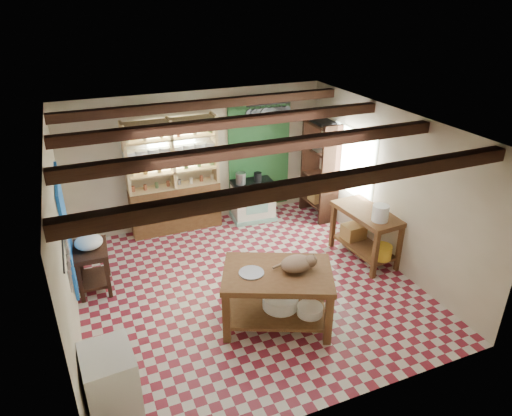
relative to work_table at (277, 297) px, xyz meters
name	(u,v)px	position (x,y,z in m)	size (l,w,h in m)	color
floor	(247,287)	(-0.07, 0.94, -0.42)	(5.00, 5.00, 0.02)	maroon
ceiling	(246,125)	(-0.07, 0.94, 2.19)	(5.00, 5.00, 0.02)	#45454A
wall_back	(199,159)	(-0.07, 3.44, 0.89)	(5.00, 0.04, 2.60)	beige
wall_front	(338,314)	(-0.07, -1.56, 0.89)	(5.00, 0.04, 2.60)	beige
wall_left	(63,246)	(-2.57, 0.94, 0.89)	(0.04, 5.00, 2.60)	beige
wall_right	(387,187)	(2.43, 0.94, 0.89)	(0.04, 5.00, 2.60)	beige
ceiling_beams	(246,134)	(-0.07, 0.94, 2.07)	(5.00, 3.80, 0.15)	#371D13
blue_wall_patch	(66,229)	(-2.54, 1.84, 0.69)	(0.04, 1.40, 1.60)	blue
green_wall_patch	(259,154)	(1.18, 3.41, 0.84)	(1.30, 0.04, 2.30)	#1F4E24
window_back	(171,142)	(-0.57, 3.42, 1.29)	(0.90, 0.02, 0.80)	silver
window_right	(353,162)	(2.41, 1.94, 0.99)	(0.02, 1.30, 1.20)	silver
utensil_rail	(65,260)	(-2.51, -0.26, 1.37)	(0.06, 0.90, 0.28)	black
pot_rack	(268,113)	(1.18, 2.99, 1.77)	(0.86, 0.12, 0.36)	black
shelving_unit	(173,176)	(-0.62, 3.25, 0.69)	(1.70, 0.34, 2.20)	#D8B57C
tall_rack	(320,170)	(2.21, 2.74, 0.59)	(0.40, 0.86, 2.00)	#371D13
work_table	(277,297)	(0.00, 0.00, 0.00)	(1.46, 0.98, 0.83)	brown
stove	(253,201)	(0.91, 3.09, -0.02)	(0.82, 0.55, 0.80)	white
prep_table	(94,268)	(-2.27, 1.81, -0.05)	(0.49, 0.72, 0.73)	#371D13
white_cabinet	(112,387)	(-2.29, -0.80, 0.05)	(0.51, 0.62, 0.92)	white
right_counter	(365,235)	(2.11, 0.96, 0.03)	(0.63, 1.26, 0.90)	brown
cat	(296,264)	(0.25, -0.06, 0.51)	(0.44, 0.34, 0.20)	#947056
steel_tray	(251,273)	(-0.34, 0.10, 0.42)	(0.34, 0.34, 0.02)	#939299
basin_large	(280,301)	(0.07, 0.02, -0.11)	(0.50, 0.50, 0.18)	white
basin_small	(310,310)	(0.37, -0.28, -0.13)	(0.36, 0.36, 0.12)	white
kettle_left	(241,178)	(0.66, 3.11, 0.50)	(0.20, 0.20, 0.23)	#939299
kettle_right	(258,177)	(1.01, 3.08, 0.48)	(0.15, 0.15, 0.19)	black
enamel_bowl	(89,242)	(-2.27, 1.81, 0.41)	(0.41, 0.41, 0.21)	white
white_bucket	(380,213)	(2.08, 0.61, 0.62)	(0.26, 0.26, 0.26)	white
wicker_basket	(353,231)	(2.08, 1.26, -0.05)	(0.37, 0.30, 0.26)	#A97C44
yellow_tub	(382,252)	(2.14, 0.51, -0.06)	(0.32, 0.32, 0.23)	gold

